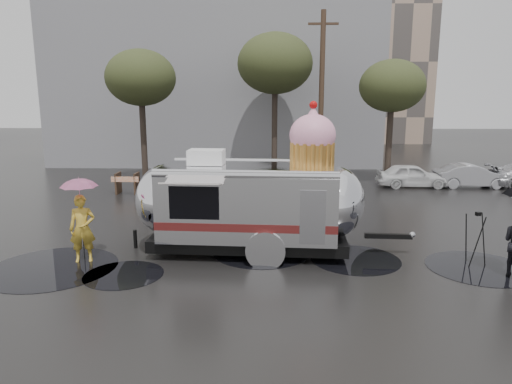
{
  "coord_description": "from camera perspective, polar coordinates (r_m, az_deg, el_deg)",
  "views": [
    {
      "loc": [
        -0.31,
        -11.2,
        4.42
      ],
      "look_at": [
        -0.68,
        1.71,
        1.79
      ],
      "focal_mm": 32.0,
      "sensor_mm": 36.0,
      "label": 1
    }
  ],
  "objects": [
    {
      "name": "person_left",
      "position": [
        13.43,
        -20.88,
        -4.28
      ],
      "size": [
        0.77,
        0.61,
        1.88
      ],
      "primitive_type": "imported",
      "rotation": [
        0.0,
        0.0,
        0.27
      ],
      "color": "gold",
      "rests_on": "ground"
    },
    {
      "name": "grey_building",
      "position": [
        35.45,
        -4.49,
        14.84
      ],
      "size": [
        22.0,
        12.0,
        13.0
      ],
      "primitive_type": "cube",
      "color": "slate",
      "rests_on": "ground"
    },
    {
      "name": "ground",
      "position": [
        12.04,
        3.04,
        -10.03
      ],
      "size": [
        120.0,
        120.0,
        0.0
      ],
      "primitive_type": "plane",
      "color": "black",
      "rests_on": "ground"
    },
    {
      "name": "barricade_row",
      "position": [
        22.15,
        -12.08,
        1.12
      ],
      "size": [
        4.3,
        0.8,
        1.0
      ],
      "color": "#473323",
      "rests_on": "ground"
    },
    {
      "name": "utility_pole",
      "position": [
        25.35,
        8.17,
        11.85
      ],
      "size": [
        1.6,
        0.28,
        9.0
      ],
      "color": "#473323",
      "rests_on": "ground"
    },
    {
      "name": "tree_mid",
      "position": [
        26.27,
        2.4,
        15.69
      ],
      "size": [
        4.2,
        4.2,
        8.03
      ],
      "color": "#382D26",
      "rests_on": "ground"
    },
    {
      "name": "puddles",
      "position": [
        12.66,
        -1.66,
        -8.9
      ],
      "size": [
        14.47,
        4.55,
        0.01
      ],
      "color": "black",
      "rests_on": "ground"
    },
    {
      "name": "parked_cars",
      "position": [
        26.42,
        28.87,
        2.02
      ],
      "size": [
        13.2,
        1.9,
        1.5
      ],
      "color": "silver",
      "rests_on": "ground"
    },
    {
      "name": "tripod",
      "position": [
        13.66,
        25.82,
        -4.72
      ],
      "size": [
        0.6,
        0.59,
        1.49
      ],
      "rotation": [
        0.0,
        0.0,
        0.28
      ],
      "color": "black",
      "rests_on": "ground"
    },
    {
      "name": "tree_right",
      "position": [
        25.01,
        16.65,
        12.5
      ],
      "size": [
        3.36,
        3.36,
        6.42
      ],
      "color": "#382D26",
      "rests_on": "ground"
    },
    {
      "name": "tree_left",
      "position": [
        25.13,
        -14.21,
        13.6
      ],
      "size": [
        3.64,
        3.64,
        6.95
      ],
      "color": "#382D26",
      "rests_on": "ground"
    },
    {
      "name": "umbrella_pink",
      "position": [
        13.2,
        -21.19,
        -0.01
      ],
      "size": [
        1.2,
        1.2,
        2.37
      ],
      "color": "pink",
      "rests_on": "ground"
    },
    {
      "name": "airstream_trailer",
      "position": [
        13.22,
        -0.42,
        -0.94
      ],
      "size": [
        8.3,
        3.27,
        4.47
      ],
      "rotation": [
        0.0,
        0.0,
        -0.05
      ],
      "color": "silver",
      "rests_on": "ground"
    }
  ]
}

